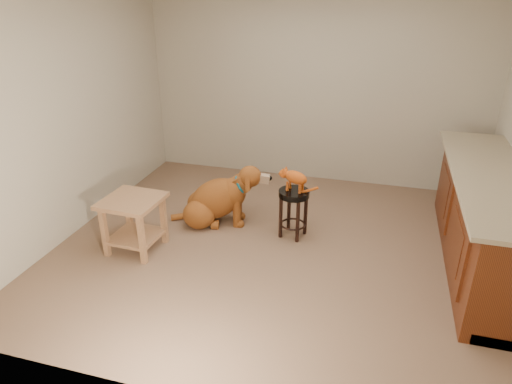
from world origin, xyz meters
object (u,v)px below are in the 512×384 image
(golden_retriever, at_px, (217,200))
(tabby_kitten, at_px, (294,178))
(side_table, at_px, (134,216))
(wood_stool, at_px, (466,208))
(padded_stool, at_px, (294,204))

(golden_retriever, distance_m, tabby_kitten, 0.98)
(side_table, relative_size, tabby_kitten, 1.33)
(wood_stool, height_order, tabby_kitten, tabby_kitten)
(side_table, distance_m, golden_retriever, 0.99)
(tabby_kitten, bearing_deg, golden_retriever, -170.37)
(side_table, height_order, tabby_kitten, tabby_kitten)
(side_table, xyz_separation_m, golden_retriever, (0.60, 0.78, -0.10))
(wood_stool, bearing_deg, padded_stool, -166.25)
(padded_stool, height_order, wood_stool, wood_stool)
(tabby_kitten, bearing_deg, side_table, -140.52)
(wood_stool, relative_size, side_table, 1.22)
(golden_retriever, height_order, tabby_kitten, tabby_kitten)
(padded_stool, height_order, side_table, side_table)
(wood_stool, xyz_separation_m, golden_retriever, (-2.65, -0.36, -0.09))
(side_table, xyz_separation_m, tabby_kitten, (1.49, 0.71, 0.31))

